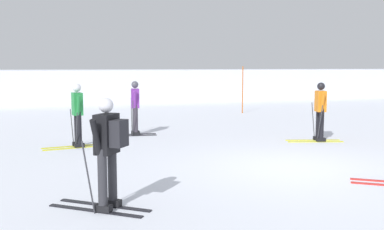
{
  "coord_description": "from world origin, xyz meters",
  "views": [
    {
      "loc": [
        -4.84,
        -8.02,
        2.18
      ],
      "look_at": [
        -1.44,
        2.83,
        0.9
      ],
      "focal_mm": 40.84,
      "sensor_mm": 36.0,
      "label": 1
    }
  ],
  "objects_px": {
    "skier_green": "(77,113)",
    "trail_marker_pole": "(243,90)",
    "skier_black": "(108,148)",
    "skier_purple": "(135,106)",
    "skier_orange": "(320,110)"
  },
  "relations": [
    {
      "from": "skier_orange",
      "to": "trail_marker_pole",
      "type": "height_order",
      "value": "trail_marker_pole"
    },
    {
      "from": "skier_black",
      "to": "skier_orange",
      "type": "height_order",
      "value": "same"
    },
    {
      "from": "skier_green",
      "to": "skier_purple",
      "type": "distance_m",
      "value": 2.41
    },
    {
      "from": "skier_green",
      "to": "trail_marker_pole",
      "type": "height_order",
      "value": "trail_marker_pole"
    },
    {
      "from": "skier_orange",
      "to": "trail_marker_pole",
      "type": "distance_m",
      "value": 7.75
    },
    {
      "from": "skier_green",
      "to": "trail_marker_pole",
      "type": "xyz_separation_m",
      "value": [
        7.73,
        6.53,
        0.17
      ]
    },
    {
      "from": "skier_orange",
      "to": "trail_marker_pole",
      "type": "xyz_separation_m",
      "value": [
        0.99,
        7.69,
        0.17
      ]
    },
    {
      "from": "skier_black",
      "to": "skier_green",
      "type": "height_order",
      "value": "same"
    },
    {
      "from": "skier_black",
      "to": "skier_green",
      "type": "relative_size",
      "value": 1.0
    },
    {
      "from": "skier_green",
      "to": "skier_purple",
      "type": "height_order",
      "value": "same"
    },
    {
      "from": "skier_orange",
      "to": "skier_green",
      "type": "bearing_deg",
      "value": 170.27
    },
    {
      "from": "skier_black",
      "to": "skier_purple",
      "type": "relative_size",
      "value": 1.0
    },
    {
      "from": "skier_black",
      "to": "skier_green",
      "type": "distance_m",
      "value": 5.5
    },
    {
      "from": "skier_black",
      "to": "trail_marker_pole",
      "type": "xyz_separation_m",
      "value": [
        7.54,
        12.03,
        0.13
      ]
    },
    {
      "from": "skier_orange",
      "to": "trail_marker_pole",
      "type": "relative_size",
      "value": 0.79
    }
  ]
}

